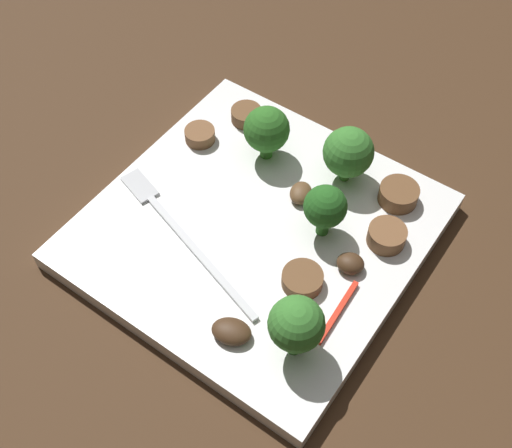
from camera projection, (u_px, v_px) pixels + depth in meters
name	position (u px, v px, depth m)	size (l,w,h in m)	color
ground_plane	(256.00, 236.00, 0.54)	(1.40, 1.40, 0.00)	#422B19
plate	(256.00, 230.00, 0.53)	(0.26, 0.26, 0.02)	white
fork	(178.00, 230.00, 0.52)	(0.18, 0.06, 0.00)	silver
broccoli_floret_0	(267.00, 130.00, 0.54)	(0.04, 0.04, 0.05)	#347525
broccoli_floret_1	(325.00, 207.00, 0.49)	(0.03, 0.03, 0.05)	#296420
broccoli_floret_2	(296.00, 325.00, 0.43)	(0.04, 0.04, 0.06)	#408630
broccoli_floret_3	(348.00, 153.00, 0.53)	(0.04, 0.04, 0.05)	#408630
sausage_slice_0	(399.00, 194.00, 0.53)	(0.03, 0.03, 0.01)	brown
sausage_slice_1	(246.00, 115.00, 0.59)	(0.03, 0.03, 0.01)	brown
sausage_slice_2	(200.00, 135.00, 0.58)	(0.03, 0.03, 0.01)	brown
sausage_slice_3	(302.00, 279.00, 0.49)	(0.03, 0.03, 0.01)	brown
sausage_slice_4	(387.00, 236.00, 0.51)	(0.03, 0.03, 0.01)	brown
mushroom_0	(301.00, 193.00, 0.54)	(0.02, 0.02, 0.01)	brown
mushroom_1	(350.00, 263.00, 0.49)	(0.02, 0.02, 0.01)	#422B19
mushroom_2	(231.00, 331.00, 0.46)	(0.03, 0.02, 0.01)	#422B19
pepper_strip_1	(338.00, 312.00, 0.47)	(0.06, 0.00, 0.00)	red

